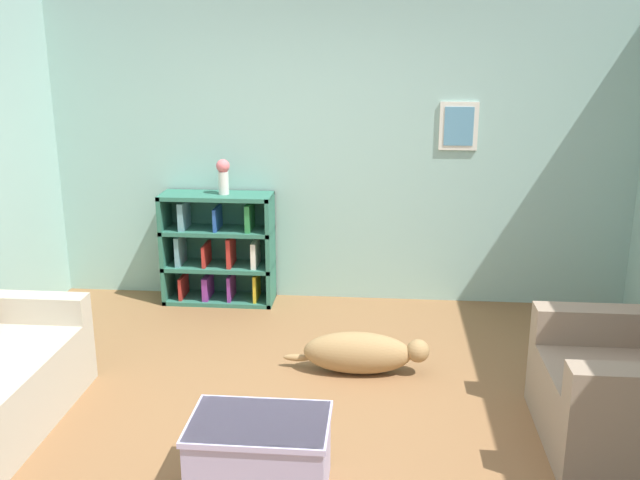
{
  "coord_description": "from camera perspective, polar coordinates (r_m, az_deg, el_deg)",
  "views": [
    {
      "loc": [
        0.38,
        -3.84,
        2.27
      ],
      "look_at": [
        0.0,
        0.4,
        1.05
      ],
      "focal_mm": 40.0,
      "sensor_mm": 36.0,
      "label": 1
    }
  ],
  "objects": [
    {
      "name": "coffee_table",
      "position": [
        3.82,
        -4.83,
        -16.64
      ],
      "size": [
        0.72,
        0.49,
        0.4
      ],
      "color": "#ADA3CC",
      "rests_on": "ground_plane"
    },
    {
      "name": "bookshelf",
      "position": [
        6.3,
        -8.1,
        -0.69
      ],
      "size": [
        0.96,
        0.35,
        0.97
      ],
      "color": "#2D6B56",
      "rests_on": "ground_plane"
    },
    {
      "name": "vase",
      "position": [
        6.11,
        -7.75,
        5.22
      ],
      "size": [
        0.11,
        0.11,
        0.3
      ],
      "color": "silver",
      "rests_on": "bookshelf"
    },
    {
      "name": "dog",
      "position": [
        5.03,
        3.28,
        -8.99
      ],
      "size": [
        1.03,
        0.27,
        0.3
      ],
      "color": "#9E7A4C",
      "rests_on": "ground_plane"
    },
    {
      "name": "ground_plane",
      "position": [
        4.48,
        -0.47,
        -14.46
      ],
      "size": [
        14.0,
        14.0,
        0.0
      ],
      "primitive_type": "plane",
      "color": "brown"
    },
    {
      "name": "wall_back",
      "position": [
        6.18,
        1.56,
        6.96
      ],
      "size": [
        5.6,
        0.13,
        2.6
      ],
      "color": "#93BCB2",
      "rests_on": "ground_plane"
    }
  ]
}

